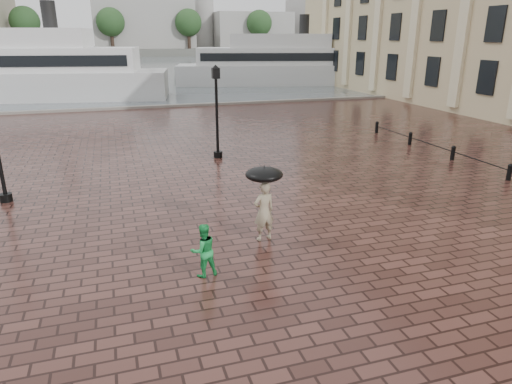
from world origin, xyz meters
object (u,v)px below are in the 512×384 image
adult_pedestrian (264,211)px  ferry_near (21,71)px  child_pedestrian (203,250)px  ferry_far (279,64)px  street_lamps (44,115)px

adult_pedestrian → ferry_near: bearing=-81.5°
adult_pedestrian → child_pedestrian: adult_pedestrian is taller
child_pedestrian → ferry_far: size_ratio=0.05×
ferry_near → ferry_far: ferry_near is taller
child_pedestrian → ferry_near: bearing=-86.6°
child_pedestrian → ferry_far: bearing=-123.2°
street_lamps → ferry_near: 26.32m
street_lamps → child_pedestrian: size_ratio=10.85×
street_lamps → ferry_near: size_ratio=0.56×
child_pedestrian → ferry_far: ferry_far is taller
street_lamps → ferry_near: ferry_near is taller
ferry_near → ferry_far: 28.97m
adult_pedestrian → child_pedestrian: (-2.16, -1.63, -0.20)m
street_lamps → ferry_far: 39.68m
ferry_far → child_pedestrian: bearing=-98.0°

